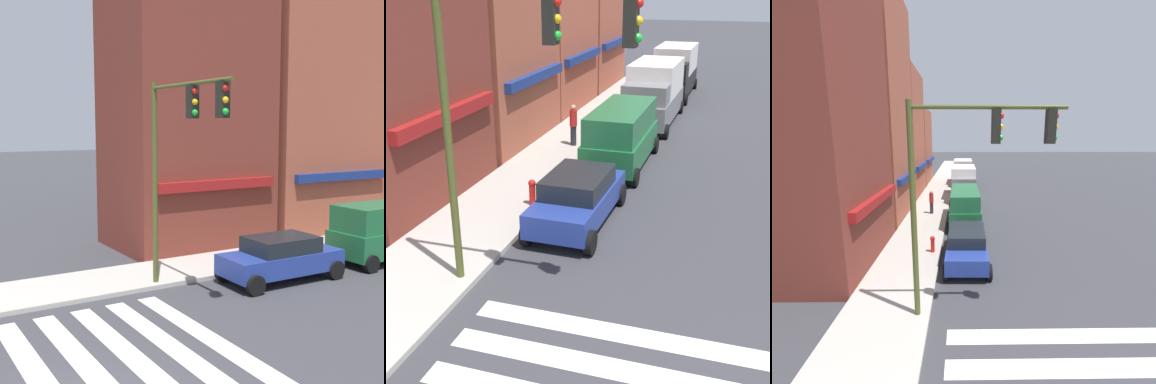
# 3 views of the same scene
# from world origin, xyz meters

# --- Properties ---
(sidewalk_left) EXTENTS (120.00, 3.00, 0.15)m
(sidewalk_left) POSITION_xyz_m (0.00, 7.50, 0.07)
(sidewalk_left) COLOR #B2ADA3
(sidewalk_left) RESTS_ON ground_plane
(storefront_row) EXTENTS (28.38, 5.30, 15.30)m
(storefront_row) POSITION_xyz_m (18.67, 11.50, 6.33)
(storefront_row) COLOR maroon
(storefront_row) RESTS_ON ground_plane
(traffic_signal) EXTENTS (0.32, 4.50, 6.85)m
(traffic_signal) POSITION_xyz_m (4.69, 4.85, 4.91)
(traffic_signal) COLOR #474C1E
(traffic_signal) RESTS_ON ground_plane
(sedan_blue) EXTENTS (4.43, 2.02, 1.59)m
(sedan_blue) POSITION_xyz_m (8.75, 4.70, 0.84)
(sedan_blue) COLOR navy
(sedan_blue) RESTS_ON ground_plane
(pedestrian_red_jacket) EXTENTS (0.32, 0.32, 1.77)m
(pedestrian_red_jacket) POSITION_xyz_m (16.04, 7.19, 1.07)
(pedestrian_red_jacket) COLOR #23232D
(pedestrian_red_jacket) RESTS_ON sidewalk_left
(fire_hydrant) EXTENTS (0.24, 0.24, 0.84)m
(fire_hydrant) POSITION_xyz_m (9.34, 6.40, 0.61)
(fire_hydrant) COLOR red
(fire_hydrant) RESTS_ON sidewalk_left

